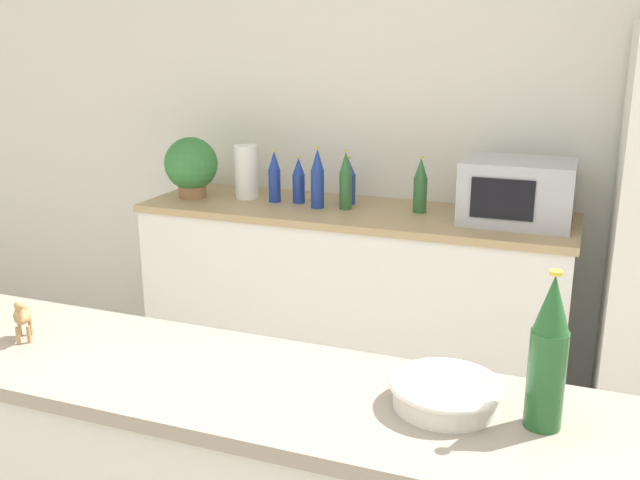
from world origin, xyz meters
name	(u,v)px	position (x,y,z in m)	size (l,w,h in m)	color
wall_back	(449,132)	(0.00, 2.73, 1.27)	(8.00, 0.06, 2.55)	silver
back_counter	(352,299)	(-0.38, 2.40, 0.46)	(2.08, 0.63, 0.93)	white
potted_plant	(191,166)	(-1.24, 2.35, 1.09)	(0.27, 0.27, 0.31)	#9E6B47
paper_towel_roll	(246,172)	(-0.97, 2.43, 1.06)	(0.12, 0.12, 0.27)	white
microwave	(517,191)	(0.37, 2.42, 1.07)	(0.48, 0.37, 0.28)	#B2B5BA
back_bottle_0	(420,186)	(-0.07, 2.45, 1.05)	(0.06, 0.06, 0.27)	#2D6033
back_bottle_1	(348,181)	(-0.45, 2.50, 1.04)	(0.08, 0.08, 0.24)	navy
back_bottle_2	(299,181)	(-0.68, 2.43, 1.04)	(0.06, 0.06, 0.23)	navy
back_bottle_3	(317,179)	(-0.55, 2.36, 1.07)	(0.06, 0.06, 0.30)	navy
back_bottle_4	(274,177)	(-0.80, 2.41, 1.05)	(0.06, 0.06, 0.26)	navy
back_bottle_5	(346,181)	(-0.42, 2.39, 1.06)	(0.06, 0.06, 0.29)	#2D6033
wine_bottle	(548,354)	(0.62, 0.56, 1.14)	(0.07, 0.07, 0.33)	#235628
fruit_bowl	(446,392)	(0.42, 0.57, 1.01)	(0.24, 0.24, 0.06)	white
camel_figurine_second	(22,315)	(-0.65, 0.53, 1.05)	(0.09, 0.09, 0.12)	#A87F4C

